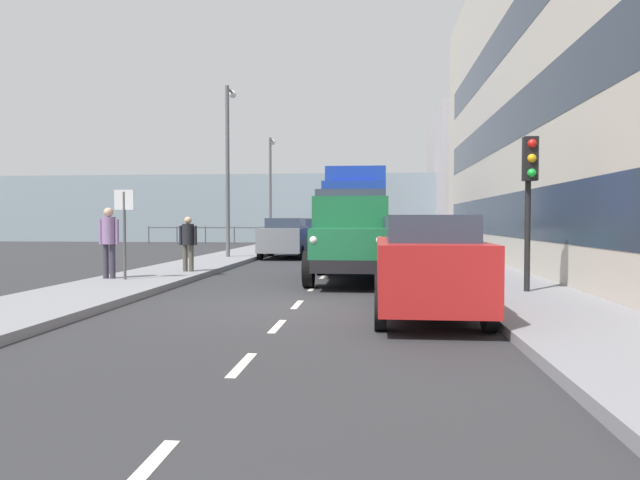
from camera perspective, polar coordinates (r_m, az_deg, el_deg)
ground_plane at (r=18.93m, az=0.94°, el=-2.97°), size 80.00×80.00×0.00m
sidewalk_left at (r=19.11m, az=14.72°, el=-2.76°), size 2.48×39.57×0.15m
sidewalk_right at (r=19.81m, az=-12.33°, el=-2.58°), size 2.48×39.57×0.15m
road_centreline_markings at (r=18.30m, az=0.79°, el=-3.13°), size 0.12×35.74×0.01m
building_terrace at (r=22.22m, az=26.00°, el=13.36°), size 6.54×27.19×12.20m
building_far_block at (r=44.19m, az=15.43°, el=5.88°), size 6.53×12.01×9.37m
sea_horizon at (r=41.62m, az=3.44°, el=3.19°), size 80.00×0.80×5.00m
seawall_railing at (r=38.02m, az=3.24°, el=0.91°), size 28.08×0.08×1.20m
truck_vintage_green at (r=15.06m, az=3.09°, el=0.24°), size 2.17×5.64×2.43m
lorry_cargo_blue at (r=25.46m, az=3.67°, el=2.98°), size 2.58×8.20×3.87m
car_red_kerbside_near at (r=9.79m, az=10.62°, el=-2.42°), size 1.76×4.06×1.72m
car_black_kerbside_1 at (r=14.98m, az=8.84°, el=-0.89°), size 1.76×3.98×1.72m
car_teal_kerbside_2 at (r=20.82m, az=7.90°, el=-0.07°), size 1.76×3.95×1.72m
car_silver_kerbside_3 at (r=26.67m, az=7.37°, el=0.39°), size 1.83×4.58×1.72m
car_grey_oppositeside_0 at (r=24.84m, az=-3.46°, el=0.28°), size 1.88×4.06×1.72m
car_navy_oppositeside_1 at (r=30.73m, az=-1.74°, el=0.62°), size 1.96×4.34×1.72m
car_white_oppositeside_2 at (r=36.92m, az=-0.52°, el=0.85°), size 1.85×4.67×1.72m
pedestrian_by_lamp at (r=15.53m, az=-20.29°, el=0.33°), size 0.53×0.34×1.81m
pedestrian_in_dark_coat at (r=17.02m, az=-13.00°, el=0.06°), size 0.53×0.34×1.59m
traffic_light_near at (r=12.63m, az=20.14°, el=5.65°), size 0.28×0.41×3.20m
lamp_post_promenade at (r=23.83m, az=-9.11°, el=8.23°), size 0.32×1.14×6.92m
lamp_post_far at (r=34.47m, az=-4.93°, el=5.85°), size 0.32×1.14×6.39m
street_sign at (r=15.15m, az=-18.91°, el=2.05°), size 0.50×0.07×2.25m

